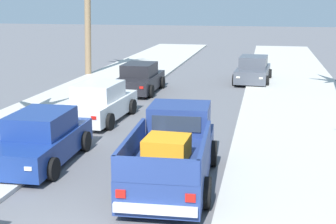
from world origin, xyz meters
The scene contains 9 objects.
sidewalk_left centered at (-5.08, 12.00, 0.06)m, with size 5.05×60.00×0.12m, color beige.
sidewalk_right centered at (5.08, 12.00, 0.06)m, with size 5.05×60.00×0.12m, color beige.
curb_left centered at (-3.96, 12.00, 0.05)m, with size 0.16×60.00×0.10m, color silver.
curb_right centered at (3.96, 12.00, 0.05)m, with size 0.16×60.00×0.10m, color silver.
pickup_truck centered at (1.22, 4.26, 0.80)m, with size 2.42×5.31×1.80m.
car_left_near centered at (-2.88, 16.14, 0.71)m, with size 2.02×4.26×1.54m.
car_right_near centered at (2.85, 20.40, 0.71)m, with size 2.21×4.34×1.54m.
car_left_mid centered at (-2.91, 4.91, 0.71)m, with size 2.12×4.30×1.54m.
car_right_mid centered at (-2.93, 10.09, 0.71)m, with size 2.20×4.33×1.54m.
Camera 1 is at (3.52, -7.52, 4.79)m, focal length 50.44 mm.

